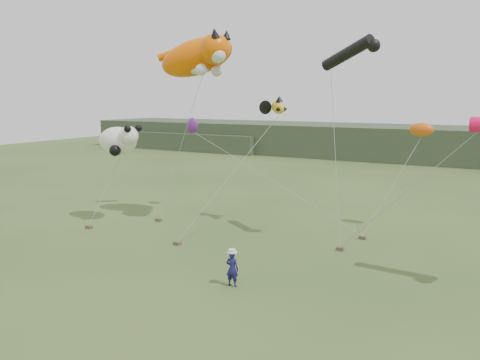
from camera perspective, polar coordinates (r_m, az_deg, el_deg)
ground at (r=20.24m, az=-5.54°, el=-11.34°), size 120.00×120.00×0.00m
headland at (r=61.99m, az=16.09°, el=4.46°), size 90.00×13.00×4.00m
festival_attendant at (r=18.71m, az=-0.96°, el=-10.77°), size 0.55×0.39×1.42m
sandbag_anchors at (r=25.44m, az=-2.44°, el=-6.64°), size 14.54×5.86×0.17m
cat_kite at (r=27.76m, az=-4.86°, el=14.82°), size 5.94×3.40×3.11m
fish_kite at (r=26.68m, az=3.97°, el=8.87°), size 2.21×1.43×1.11m
tube_kites at (r=21.28m, az=22.36°, el=10.67°), size 10.54×4.83×4.18m
panda_kite at (r=28.41m, az=-14.49°, el=4.68°), size 2.95×1.91×1.83m
misc_kites at (r=28.03m, az=10.10°, el=6.29°), size 14.99×2.41×1.01m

